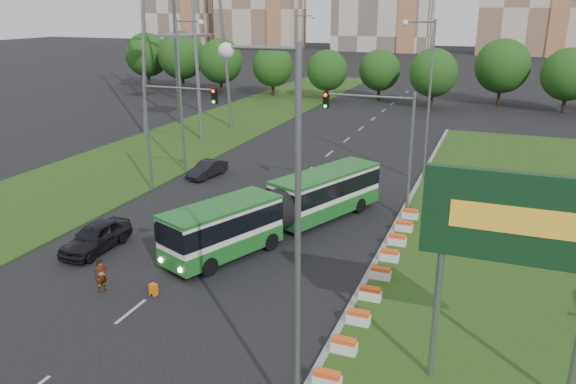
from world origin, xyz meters
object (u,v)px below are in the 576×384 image
at_px(traffic_mast_left, 166,120).
at_px(shopping_trolley, 153,289).
at_px(car_left_near, 96,237).
at_px(traffic_mast_median, 385,134).
at_px(car_left_far, 207,169).
at_px(articulated_bus, 279,207).
at_px(pedestrian, 101,276).
at_px(billboard, 518,229).

height_order(traffic_mast_left, shopping_trolley, traffic_mast_left).
distance_m(traffic_mast_left, car_left_near, 11.22).
xyz_separation_m(traffic_mast_median, car_left_far, (-14.63, 3.49, -4.72)).
xyz_separation_m(articulated_bus, shopping_trolley, (-2.66, -9.17, -1.33)).
bearing_deg(traffic_mast_left, car_left_far, 83.33).
relative_size(traffic_mast_left, pedestrian, 4.96).
distance_m(traffic_mast_left, pedestrian, 15.46).
distance_m(traffic_mast_median, car_left_near, 18.10).
xyz_separation_m(traffic_mast_median, car_left_near, (-13.53, -11.12, -4.56)).
height_order(traffic_mast_left, pedestrian, traffic_mast_left).
bearing_deg(shopping_trolley, car_left_near, 160.51).
relative_size(pedestrian, shopping_trolley, 2.90).
xyz_separation_m(billboard, shopping_trolley, (-15.16, 1.66, -5.89)).
xyz_separation_m(car_left_near, pedestrian, (3.39, -3.78, 0.02)).
bearing_deg(billboard, shopping_trolley, 173.75).
height_order(billboard, traffic_mast_left, same).
bearing_deg(car_left_near, traffic_mast_median, 39.42).
height_order(traffic_mast_left, car_left_near, traffic_mast_left).
distance_m(pedestrian, shopping_trolley, 2.57).
relative_size(traffic_mast_left, car_left_near, 1.73).
relative_size(articulated_bus, pedestrian, 9.87).
bearing_deg(car_left_far, traffic_mast_median, -5.13).
xyz_separation_m(traffic_mast_left, car_left_far, (0.52, 4.49, -4.72)).
height_order(traffic_mast_median, car_left_far, traffic_mast_median).
relative_size(billboard, traffic_mast_left, 1.00).
xyz_separation_m(billboard, articulated_bus, (-12.50, 10.83, -4.56)).
bearing_deg(traffic_mast_left, articulated_bus, -22.41).
xyz_separation_m(billboard, pedestrian, (-17.61, 1.10, -5.36)).
xyz_separation_m(traffic_mast_left, car_left_near, (1.63, -10.12, -4.56)).
bearing_deg(car_left_far, pedestrian, -68.00).
bearing_deg(traffic_mast_median, car_left_far, 166.59).
bearing_deg(traffic_mast_median, pedestrian, -124.25).
xyz_separation_m(car_left_far, shopping_trolley, (6.94, -17.83, -0.36)).
height_order(articulated_bus, pedestrian, articulated_bus).
bearing_deg(car_left_near, billboard, -13.10).
bearing_deg(articulated_bus, car_left_near, -122.35).
bearing_deg(pedestrian, billboard, -81.65).
bearing_deg(car_left_near, traffic_mast_left, 99.14).
height_order(billboard, articulated_bus, billboard).
bearing_deg(pedestrian, shopping_trolley, -65.32).
distance_m(articulated_bus, car_left_near, 10.40).
height_order(pedestrian, shopping_trolley, pedestrian).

